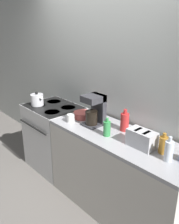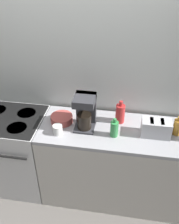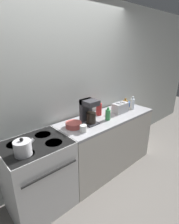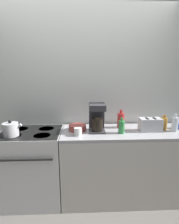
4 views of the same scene
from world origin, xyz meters
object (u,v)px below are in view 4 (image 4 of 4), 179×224
Objects in this scene: coffee_maker at (97,117)px; bottle_green at (122,127)px; toaster at (150,125)px; cup_white at (78,132)px; kettle at (11,129)px; bottle_clear at (175,124)px; bottle_amber at (164,123)px; stove at (33,165)px; bottle_red at (121,120)px; bowl at (77,128)px; cup_blue at (178,126)px.

coffee_maker is 1.80× the size of bottle_green.
cup_white is at bearing -171.82° from toaster.
coffee_maker reaches higher than toaster.
kettle is 1.95m from bottle_clear.
bottle_clear reaches higher than bottle_amber.
toaster is at bearing -0.91° from stove.
bottle_red reaches higher than bottle_clear.
bowl is (-0.24, 0.03, -0.14)m from coffee_maker.
bottle_clear is 1.20m from bowl.
coffee_maker is at bearing -178.73° from bottle_amber.
toaster is 0.40m from cup_blue.
cup_white is at bearing -153.17° from bottle_red.
toaster is at bearing 10.79° from bottle_green.
bottle_red is 0.65m from bottle_clear.
toaster is at bearing -165.87° from bottle_amber.
cup_white is (-1.28, -0.20, 0.01)m from cup_blue.
bottle_red is at bearing 164.05° from bottle_clear.
toaster is 2.88× the size of cup_white.
cup_blue is at bearing 1.44° from stove.
coffee_maker is at bearing -177.83° from cup_blue.
kettle is at bearing -176.26° from toaster.
bottle_green is 0.87× the size of bottle_clear.
bottle_amber reaches higher than bowl.
cup_white is (0.58, -0.15, 0.49)m from stove.
bottle_red is at bearing 173.55° from cup_blue.
coffee_maker is at bearing 34.38° from cup_white.
bottle_clear is 2.25× the size of cup_blue.
coffee_maker is 0.32m from bottle_green.
bottle_green is (1.10, -0.09, 0.53)m from stove.
kettle is at bearing -172.06° from coffee_maker.
bottle_clear is (0.63, -0.18, -0.01)m from bottle_red.
cup_blue is (0.10, 0.10, -0.05)m from bottle_clear.
coffee_maker reaches higher than kettle.
bottle_red reaches higher than kettle.
bottle_amber is at bearing -0.47° from bowl.
bottle_green reaches higher than stove.
toaster is 0.77× the size of coffee_maker.
coffee_maker reaches higher than bottle_clear.
bottle_red is 1.25× the size of bottle_green.
stove is 0.75m from bowl.
kettle is 1.65m from toaster.
kettle is at bearing -168.79° from bottle_red.
bottle_clear reaches higher than stove.
stove is at bearing -176.50° from bowl.
kettle is at bearing -143.58° from stove.
cup_blue is (0.77, 0.14, -0.04)m from bottle_green.
bottle_amber is (1.85, 0.16, 0.00)m from kettle.
cup_white is (-1.18, -0.10, -0.05)m from bottle_clear.
coffee_maker reaches higher than bowl.
cup_blue is at bearing 4.98° from kettle.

